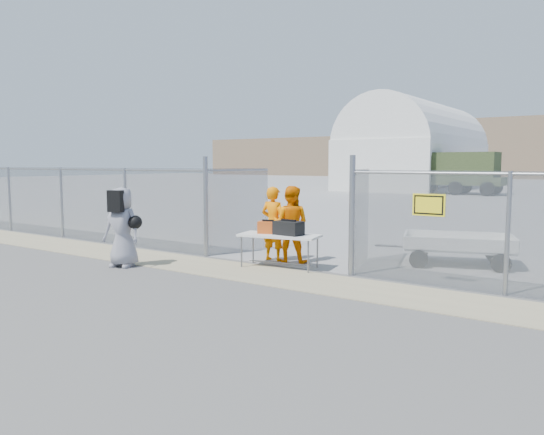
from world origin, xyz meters
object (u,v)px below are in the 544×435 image
Objects in this scene: security_worker_right at (291,224)px; visitor at (122,227)px; security_worker_left at (273,224)px; folding_table at (279,251)px; utility_trailer at (458,249)px.

security_worker_right is 3.84m from visitor.
visitor is at bearing 45.02° from security_worker_left.
visitor is at bearing 26.29° from security_worker_right.
folding_table is at bearing 131.56° from security_worker_left.
security_worker_left is at bearing 122.23° from folding_table.
security_worker_left is at bearing 30.35° from visitor.
security_worker_right is (0.46, 0.04, 0.01)m from security_worker_left.
visitor is (-2.40, -2.52, 0.01)m from security_worker_left.
security_worker_right reaches higher than utility_trailer.
security_worker_left is at bearing -10.29° from security_worker_right.
security_worker_right is at bearing -176.11° from security_worker_left.
security_worker_left is 0.46m from security_worker_right.
utility_trailer is (3.79, 1.96, -0.52)m from security_worker_left.
visitor is (-3.01, -1.87, 0.52)m from folding_table.
folding_table is 3.58m from visitor.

